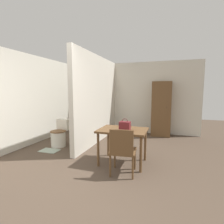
{
  "coord_description": "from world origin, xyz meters",
  "views": [
    {
      "loc": [
        1.59,
        -2.07,
        1.51
      ],
      "look_at": [
        0.21,
        2.06,
        0.98
      ],
      "focal_mm": 28.0,
      "sensor_mm": 36.0,
      "label": 1
    }
  ],
  "objects_px": {
    "wooden_chair": "(123,150)",
    "handbag": "(125,126)",
    "wooden_cabinet": "(161,109)",
    "dining_table": "(123,134)",
    "toilet": "(60,135)"
  },
  "relations": [
    {
      "from": "wooden_chair",
      "to": "handbag",
      "type": "xyz_separation_m",
      "value": [
        -0.07,
        0.44,
        0.34
      ]
    },
    {
      "from": "dining_table",
      "to": "toilet",
      "type": "xyz_separation_m",
      "value": [
        -1.95,
        0.58,
        -0.34
      ]
    },
    {
      "from": "wooden_chair",
      "to": "handbag",
      "type": "relative_size",
      "value": 3.64
    },
    {
      "from": "wooden_chair",
      "to": "toilet",
      "type": "xyz_separation_m",
      "value": [
        -2.08,
        1.08,
        -0.17
      ]
    },
    {
      "from": "dining_table",
      "to": "toilet",
      "type": "relative_size",
      "value": 1.36
    },
    {
      "from": "wooden_chair",
      "to": "dining_table",
      "type": "bearing_deg",
      "value": 98.92
    },
    {
      "from": "wooden_chair",
      "to": "wooden_cabinet",
      "type": "xyz_separation_m",
      "value": [
        0.5,
        3.09,
        0.43
      ]
    },
    {
      "from": "wooden_chair",
      "to": "wooden_cabinet",
      "type": "bearing_deg",
      "value": 74.96
    },
    {
      "from": "wooden_cabinet",
      "to": "dining_table",
      "type": "bearing_deg",
      "value": -103.8
    },
    {
      "from": "wooden_cabinet",
      "to": "wooden_chair",
      "type": "bearing_deg",
      "value": -99.27
    },
    {
      "from": "handbag",
      "to": "wooden_cabinet",
      "type": "xyz_separation_m",
      "value": [
        0.58,
        2.65,
        0.09
      ]
    },
    {
      "from": "wooden_chair",
      "to": "handbag",
      "type": "bearing_deg",
      "value": 93.71
    },
    {
      "from": "dining_table",
      "to": "wooden_cabinet",
      "type": "bearing_deg",
      "value": 76.2
    },
    {
      "from": "toilet",
      "to": "wooden_chair",
      "type": "bearing_deg",
      "value": -27.39
    },
    {
      "from": "handbag",
      "to": "wooden_cabinet",
      "type": "height_order",
      "value": "wooden_cabinet"
    }
  ]
}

